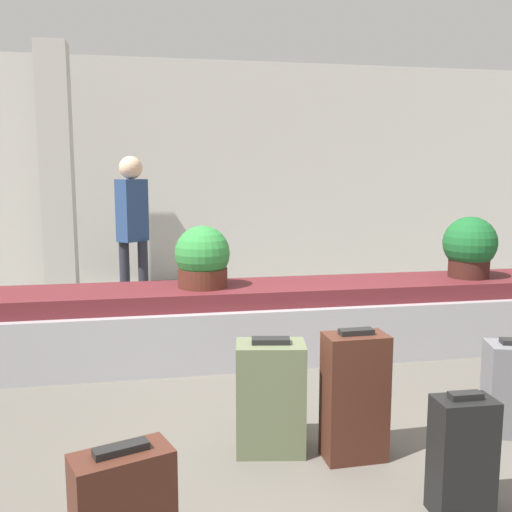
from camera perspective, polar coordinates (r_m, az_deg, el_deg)
The scene contains 10 objects.
ground_plane at distance 3.54m, azimuth 5.36°, elevation -18.16°, with size 18.00×18.00×0.00m, color #59544C.
back_wall at distance 8.55m, azimuth -4.78°, elevation 8.39°, with size 18.00×0.06×3.20m.
carousel at distance 4.97m, azimuth -0.00°, elevation -6.58°, with size 7.02×0.86×0.63m.
pillar at distance 7.80m, azimuth -19.26°, elevation 7.98°, with size 0.38×0.38×3.20m.
suitcase_0 at distance 3.32m, azimuth 1.46°, elevation -13.92°, with size 0.42×0.31×0.67m.
suitcase_3 at distance 2.94m, azimuth 19.92°, elevation -18.29°, with size 0.28×0.18×0.59m.
suitcase_4 at distance 3.28m, azimuth 9.83°, elevation -13.66°, with size 0.35×0.21×0.74m.
potted_plant_0 at distance 5.58m, azimuth 20.59°, elevation 0.82°, with size 0.48×0.48×0.56m.
potted_plant_1 at distance 4.79m, azimuth -5.38°, elevation -0.25°, with size 0.46×0.46×0.52m.
traveler_0 at distance 6.33m, azimuth -12.26°, elevation 3.42°, with size 0.35×0.35×1.76m.
Camera 1 is at (-0.90, -3.04, 1.57)m, focal length 40.00 mm.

